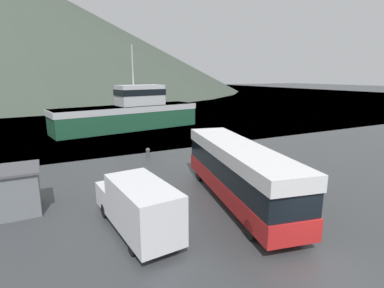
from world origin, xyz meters
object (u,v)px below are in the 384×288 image
Objects in this scene: storage_bin at (293,177)px; small_boat at (131,116)px; fishing_boat at (130,112)px; tour_bus at (238,170)px; dock_kiosk at (15,190)px; delivery_van at (138,205)px.

small_boat is at bearing 90.52° from storage_bin.
tour_bus is at bearing 167.85° from fishing_boat.
delivery_van is at bearing -44.03° from dock_kiosk.
fishing_boat is 26.07m from storage_bin.
storage_bin is 0.20× the size of small_boat.
tour_bus is 1.60× the size of small_boat.
delivery_van is 4.52× the size of storage_bin.
dock_kiosk is at bearing 130.97° from delivery_van.
small_boat is (2.99, 10.18, -1.84)m from fishing_boat.
fishing_boat is 10.77m from small_boat.
tour_bus reaches higher than small_boat.
tour_bus is 0.58× the size of fishing_boat.
dock_kiosk is at bearing 171.37° from tour_bus.
small_boat is at bearing 64.61° from dock_kiosk.
tour_bus is at bearing -178.13° from storage_bin.
delivery_van is 0.89× the size of small_boat.
fishing_boat is at bearing 159.21° from small_boat.
dock_kiosk is (-12.20, -21.83, -1.05)m from fishing_boat.
dock_kiosk is at bearing 165.63° from storage_bin.
fishing_boat is 7.50× the size of dock_kiosk.
tour_bus is 36.39m from small_boat.
tour_bus is 11.89m from dock_kiosk.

